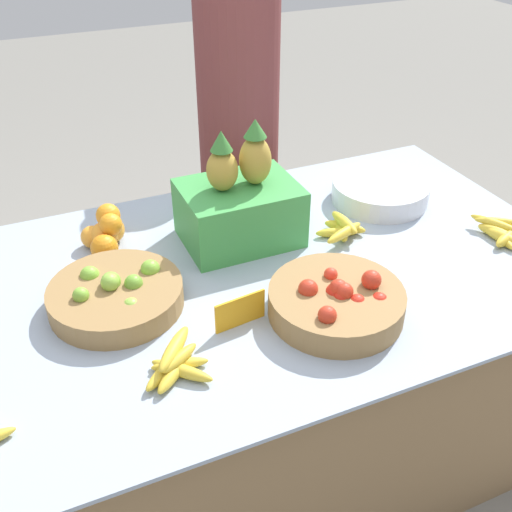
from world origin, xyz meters
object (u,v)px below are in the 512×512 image
object	(u,v)px
produce_crate	(240,205)
price_sign	(240,311)
vendor_person	(239,148)
metal_bowl	(380,191)
tomato_basket	(337,301)
lime_bowl	(116,295)

from	to	relation	value
produce_crate	price_sign	bearing A→B (deg)	-112.21
vendor_person	metal_bowl	bearing A→B (deg)	-67.86
produce_crate	vendor_person	xyz separation A→B (m)	(0.27, 0.67, -0.14)
tomato_basket	price_sign	bearing A→B (deg)	166.45
price_sign	metal_bowl	bearing A→B (deg)	24.04
metal_bowl	price_sign	world-z (taller)	price_sign
vendor_person	lime_bowl	bearing A→B (deg)	-129.21
lime_bowl	vendor_person	distance (m)	1.09
tomato_basket	metal_bowl	world-z (taller)	tomato_basket
produce_crate	vendor_person	distance (m)	0.73
tomato_basket	metal_bowl	bearing A→B (deg)	46.85
tomato_basket	vendor_person	distance (m)	1.12
tomato_basket	metal_bowl	size ratio (longest dim) A/B	1.07
vendor_person	tomato_basket	bearing A→B (deg)	-99.27
tomato_basket	produce_crate	world-z (taller)	produce_crate
lime_bowl	tomato_basket	xyz separation A→B (m)	(0.51, -0.26, 0.00)
metal_bowl	produce_crate	world-z (taller)	produce_crate
tomato_basket	price_sign	size ratio (longest dim) A/B	2.51
tomato_basket	vendor_person	size ratio (longest dim) A/B	0.23
price_sign	produce_crate	bearing A→B (deg)	60.81
metal_bowl	vendor_person	distance (m)	0.69
produce_crate	vendor_person	world-z (taller)	vendor_person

